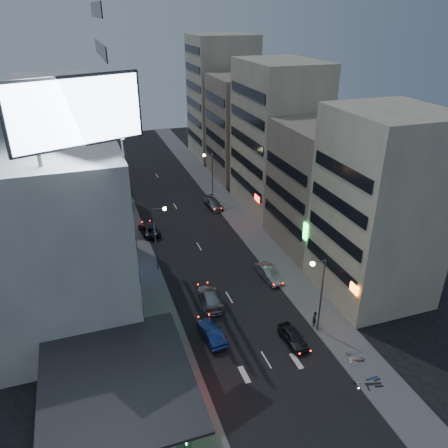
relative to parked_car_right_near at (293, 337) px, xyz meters
name	(u,v)px	position (x,y,z in m)	size (l,w,h in m)	color
ground	(286,393)	(-3.26, -5.29, -0.67)	(180.00, 180.00, 0.00)	black
sidewalk_left	(134,242)	(-11.26, 24.71, -0.61)	(4.00, 120.00, 0.12)	#4C4C4F
sidewalk_right	(244,225)	(4.74, 24.71, -0.61)	(4.00, 120.00, 0.12)	#4C4C4F
food_court	(107,401)	(-17.16, -3.29, 1.31)	(11.00, 13.00, 3.88)	beige
white_building	(50,223)	(-20.26, 14.71, 8.33)	(14.00, 24.00, 18.00)	silver
shophouse_near	(379,208)	(11.74, 5.21, 9.33)	(10.00, 11.00, 20.00)	beige
shophouse_mid	(324,187)	(12.24, 16.71, 7.33)	(11.00, 12.00, 16.00)	gray
shophouse_far	(278,138)	(11.74, 29.71, 10.33)	(10.00, 14.00, 22.00)	beige
far_left_a	(63,146)	(-18.76, 39.71, 9.33)	(11.00, 10.00, 20.00)	silver
far_left_b	(61,140)	(-19.26, 52.71, 6.83)	(12.00, 10.00, 15.00)	slate
far_right_a	(244,128)	(12.24, 44.71, 8.33)	(11.00, 12.00, 18.00)	gray
far_right_b	(222,98)	(12.74, 58.71, 11.33)	(12.00, 12.00, 24.00)	beige
billboard	(77,113)	(-16.25, 4.68, 20.99)	(9.52, 3.75, 6.20)	#595B60
street_lamp_right_near	(319,286)	(2.64, 0.71, 4.69)	(1.60, 0.44, 8.02)	#595B60
street_lamp_left	(158,230)	(-9.17, 16.71, 4.69)	(1.60, 0.44, 8.02)	#595B60
street_lamp_right_far	(210,170)	(2.64, 34.71, 4.69)	(1.60, 0.44, 8.02)	#595B60
parked_car_right_near	(293,337)	(0.00, 0.00, 0.00)	(1.59, 3.95, 1.35)	#232428
parked_car_right_mid	(269,273)	(2.34, 10.73, 0.05)	(1.54, 4.41, 1.45)	#AAAEB2
parked_car_left	(149,229)	(-8.86, 26.53, 0.00)	(2.22, 4.82, 1.34)	#232227
parked_car_right_far	(213,204)	(2.34, 32.18, 0.02)	(1.95, 4.81, 1.39)	gray
road_car_blue	(211,333)	(-7.08, 2.96, 0.06)	(1.54, 4.42, 1.46)	navy
road_car_silver	(210,297)	(-5.58, 8.37, 0.08)	(2.11, 5.19, 1.51)	#A1A5A9
person	(314,319)	(3.04, 1.44, 0.28)	(0.61, 0.40, 1.66)	black
scooter_black_a	(382,377)	(4.74, -6.87, 0.06)	(2.02, 0.67, 1.24)	black
scooter_silver_a	(371,376)	(4.01, -6.48, -0.01)	(1.76, 0.59, 1.08)	#BABEC2
scooter_blue	(378,371)	(4.90, -6.16, 0.00)	(1.80, 0.60, 1.10)	navy
scooter_black_b	(363,353)	(5.03, -3.86, -0.06)	(1.61, 0.54, 0.99)	black
scooter_silver_b	(363,353)	(4.96, -3.99, 0.00)	(1.81, 0.60, 1.11)	#ABACB3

